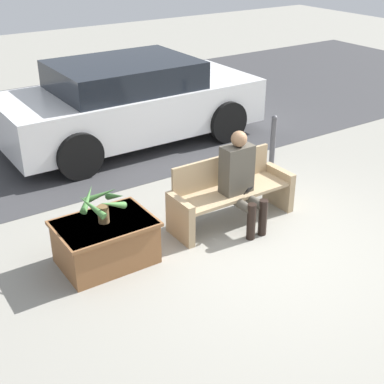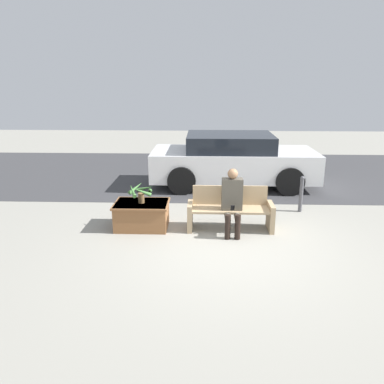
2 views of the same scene
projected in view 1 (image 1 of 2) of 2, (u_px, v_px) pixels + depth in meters
name	position (u px, v px, depth m)	size (l,w,h in m)	color
ground_plane	(265.00, 248.00, 6.16)	(30.00, 30.00, 0.00)	gray
road_surface	(82.00, 122.00, 10.06)	(20.00, 6.00, 0.01)	#38383A
bench	(230.00, 192.00, 6.60)	(1.62, 0.51, 0.81)	tan
person_seated	(241.00, 177.00, 6.36)	(0.38, 0.58, 1.21)	#4C473D
planter_box	(106.00, 241.00, 5.80)	(1.04, 0.75, 0.50)	brown
potted_plant	(102.00, 203.00, 5.60)	(0.50, 0.51, 0.38)	brown
parked_car	(130.00, 102.00, 8.86)	(4.31, 1.98, 1.39)	silver
bollard_post	(273.00, 139.00, 8.12)	(0.09, 0.09, 0.80)	#4C4C51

